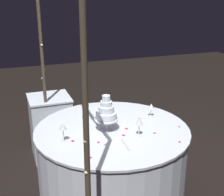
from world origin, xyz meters
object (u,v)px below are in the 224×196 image
at_px(wine_glass_1, 151,107).
at_px(wine_glass_2, 63,127).
at_px(decorative_arch, 57,69).
at_px(cake_knife, 123,141).
at_px(side_table, 51,126).
at_px(wine_glass_0, 106,104).
at_px(main_table, 112,163).
at_px(tiered_cake, 106,112).
at_px(wine_glass_3, 139,122).

relative_size(wine_glass_1, wine_glass_2, 0.79).
bearing_deg(wine_glass_2, wine_glass_1, -75.63).
distance_m(decorative_arch, cake_knife, 0.81).
bearing_deg(side_table, wine_glass_1, -135.75).
height_order(decorative_arch, side_table, decorative_arch).
bearing_deg(wine_glass_0, decorative_arch, 118.48).
height_order(side_table, cake_knife, side_table).
relative_size(main_table, wine_glass_0, 7.89).
bearing_deg(tiered_cake, wine_glass_1, -74.78).
bearing_deg(wine_glass_2, wine_glass_3, -100.34).
height_order(decorative_arch, wine_glass_1, decorative_arch).
height_order(main_table, tiered_cake, tiered_cake).
height_order(main_table, cake_knife, cake_knife).
height_order(decorative_arch, wine_glass_2, decorative_arch).
xyz_separation_m(main_table, wine_glass_0, (0.28, -0.04, 0.51)).
bearing_deg(wine_glass_3, tiered_cake, 46.59).
distance_m(main_table, wine_glass_1, 0.68).
bearing_deg(main_table, decorative_arch, 89.88).
xyz_separation_m(main_table, wine_glass_3, (-0.22, -0.17, 0.50)).
xyz_separation_m(wine_glass_0, wine_glass_1, (-0.15, -0.43, -0.04)).
xyz_separation_m(main_table, wine_glass_2, (-0.11, 0.47, 0.50)).
xyz_separation_m(decorative_arch, wine_glass_1, (0.13, -0.94, -0.50)).
distance_m(main_table, wine_glass_0, 0.58).
distance_m(decorative_arch, wine_glass_1, 1.08).
relative_size(decorative_arch, side_table, 2.74).
bearing_deg(wine_glass_3, decorative_arch, 70.83).
height_order(side_table, wine_glass_1, wine_glass_1).
bearing_deg(wine_glass_0, wine_glass_3, -165.90).
bearing_deg(cake_knife, decorative_arch, 59.71).
distance_m(decorative_arch, main_table, 1.08).
relative_size(tiered_cake, cake_knife, 1.11).
relative_size(wine_glass_1, wine_glass_3, 0.78).
height_order(main_table, side_table, side_table).
bearing_deg(tiered_cake, wine_glass_2, 103.28).
bearing_deg(decorative_arch, cake_knife, -120.29).
height_order(tiered_cake, wine_glass_3, tiered_cake).
relative_size(main_table, side_table, 1.87).
relative_size(main_table, wine_glass_3, 8.22).
xyz_separation_m(side_table, wine_glass_2, (-1.14, 0.06, 0.49)).
distance_m(tiered_cake, wine_glass_2, 0.43).
relative_size(wine_glass_3, cake_knife, 0.59).
relative_size(decorative_arch, wine_glass_3, 12.04).
relative_size(tiered_cake, wine_glass_2, 1.92).
height_order(main_table, wine_glass_1, wine_glass_1).
relative_size(side_table, tiered_cake, 2.31).
bearing_deg(wine_glass_2, main_table, -77.24).
bearing_deg(decorative_arch, wine_glass_3, -109.17).
height_order(decorative_arch, wine_glass_0, decorative_arch).
bearing_deg(side_table, main_table, -158.27).
bearing_deg(wine_glass_1, side_table, 44.25).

